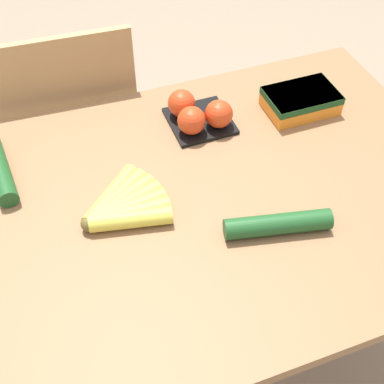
{
  "coord_description": "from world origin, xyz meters",
  "views": [
    {
      "loc": [
        -0.28,
        -0.74,
        1.66
      ],
      "look_at": [
        0.0,
        0.0,
        0.8
      ],
      "focal_mm": 50.0,
      "sensor_mm": 36.0,
      "label": 1
    }
  ],
  "objects_px": {
    "carrot_bag": "(301,99)",
    "chair": "(76,143)",
    "banana_bunch": "(122,207)",
    "tomato_pack": "(198,114)",
    "cucumber_far": "(278,224)"
  },
  "relations": [
    {
      "from": "tomato_pack",
      "to": "cucumber_far",
      "type": "bearing_deg",
      "value": -84.66
    },
    {
      "from": "tomato_pack",
      "to": "carrot_bag",
      "type": "bearing_deg",
      "value": -6.36
    },
    {
      "from": "chair",
      "to": "carrot_bag",
      "type": "bearing_deg",
      "value": 147.62
    },
    {
      "from": "chair",
      "to": "banana_bunch",
      "type": "distance_m",
      "value": 0.66
    },
    {
      "from": "carrot_bag",
      "to": "cucumber_far",
      "type": "distance_m",
      "value": 0.42
    },
    {
      "from": "chair",
      "to": "banana_bunch",
      "type": "bearing_deg",
      "value": 95.86
    },
    {
      "from": "carrot_bag",
      "to": "cucumber_far",
      "type": "xyz_separation_m",
      "value": [
        -0.24,
        -0.35,
        -0.01
      ]
    },
    {
      "from": "chair",
      "to": "banana_bunch",
      "type": "relative_size",
      "value": 4.86
    },
    {
      "from": "banana_bunch",
      "to": "chair",
      "type": "bearing_deg",
      "value": 92.48
    },
    {
      "from": "carrot_bag",
      "to": "chair",
      "type": "bearing_deg",
      "value": 144.23
    },
    {
      "from": "chair",
      "to": "tomato_pack",
      "type": "xyz_separation_m",
      "value": [
        0.28,
        -0.37,
        0.32
      ]
    },
    {
      "from": "banana_bunch",
      "to": "carrot_bag",
      "type": "xyz_separation_m",
      "value": [
        0.53,
        0.19,
        0.01
      ]
    },
    {
      "from": "banana_bunch",
      "to": "tomato_pack",
      "type": "xyz_separation_m",
      "value": [
        0.26,
        0.22,
        0.02
      ]
    },
    {
      "from": "tomato_pack",
      "to": "carrot_bag",
      "type": "relative_size",
      "value": 0.85
    },
    {
      "from": "banana_bunch",
      "to": "carrot_bag",
      "type": "bearing_deg",
      "value": 19.24
    }
  ]
}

